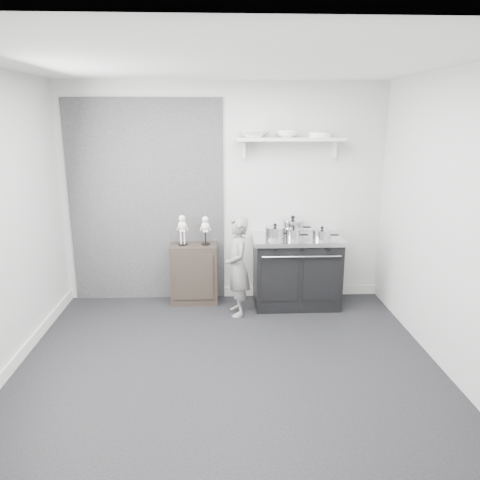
# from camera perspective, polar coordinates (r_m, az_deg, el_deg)

# --- Properties ---
(ground) EXTENTS (4.00, 4.00, 0.00)m
(ground) POSITION_cam_1_polar(r_m,az_deg,el_deg) (4.57, -1.58, -15.04)
(ground) COLOR black
(ground) RESTS_ON ground
(room_shell) EXTENTS (4.02, 3.62, 2.71)m
(room_shell) POSITION_cam_1_polar(r_m,az_deg,el_deg) (4.17, -3.00, 5.98)
(room_shell) COLOR beige
(room_shell) RESTS_ON ground
(wall_shelf) EXTENTS (1.30, 0.26, 0.24)m
(wall_shelf) POSITION_cam_1_polar(r_m,az_deg,el_deg) (5.72, 6.15, 12.02)
(wall_shelf) COLOR silver
(wall_shelf) RESTS_ON room_shell
(stove) EXTENTS (1.09, 0.68, 0.87)m
(stove) POSITION_cam_1_polar(r_m,az_deg,el_deg) (5.82, 6.88, -3.72)
(stove) COLOR black
(stove) RESTS_ON ground
(side_cabinet) EXTENTS (0.58, 0.34, 0.75)m
(side_cabinet) POSITION_cam_1_polar(r_m,az_deg,el_deg) (5.90, -5.60, -4.08)
(side_cabinet) COLOR black
(side_cabinet) RESTS_ON ground
(child) EXTENTS (0.34, 0.46, 1.17)m
(child) POSITION_cam_1_polar(r_m,az_deg,el_deg) (5.45, -0.30, -3.28)
(child) COLOR slate
(child) RESTS_ON ground
(pot_front_left) EXTENTS (0.33, 0.24, 0.19)m
(pot_front_left) POSITION_cam_1_polar(r_m,az_deg,el_deg) (5.55, 4.29, 0.88)
(pot_front_left) COLOR silver
(pot_front_left) RESTS_ON stove
(pot_back_left) EXTENTS (0.37, 0.28, 0.23)m
(pot_back_left) POSITION_cam_1_polar(r_m,az_deg,el_deg) (5.81, 6.44, 1.64)
(pot_back_left) COLOR silver
(pot_back_left) RESTS_ON stove
(pot_front_right) EXTENTS (0.31, 0.22, 0.16)m
(pot_front_right) POSITION_cam_1_polar(r_m,az_deg,el_deg) (5.59, 9.95, 0.68)
(pot_front_right) COLOR silver
(pot_front_right) RESTS_ON stove
(pot_front_center) EXTENTS (0.26, 0.17, 0.16)m
(pot_front_center) POSITION_cam_1_polar(r_m,az_deg,el_deg) (5.54, 6.53, 0.71)
(pot_front_center) COLOR silver
(pot_front_center) RESTS_ON stove
(skeleton_full) EXTENTS (0.12, 0.08, 0.43)m
(skeleton_full) POSITION_cam_1_polar(r_m,az_deg,el_deg) (5.75, -7.04, 1.49)
(skeleton_full) COLOR white
(skeleton_full) RESTS_ON side_cabinet
(skeleton_torso) EXTENTS (0.11, 0.07, 0.41)m
(skeleton_torso) POSITION_cam_1_polar(r_m,az_deg,el_deg) (5.74, -4.25, 1.42)
(skeleton_torso) COLOR white
(skeleton_torso) RESTS_ON side_cabinet
(bowl_large) EXTENTS (0.34, 0.34, 0.08)m
(bowl_large) POSITION_cam_1_polar(r_m,az_deg,el_deg) (5.66, 1.65, 12.80)
(bowl_large) COLOR white
(bowl_large) RESTS_ON wall_shelf
(bowl_small) EXTENTS (0.26, 0.26, 0.08)m
(bowl_small) POSITION_cam_1_polar(r_m,az_deg,el_deg) (5.70, 5.79, 12.74)
(bowl_small) COLOR white
(bowl_small) RESTS_ON wall_shelf
(plate_stack) EXTENTS (0.28, 0.28, 0.06)m
(plate_stack) POSITION_cam_1_polar(r_m,az_deg,el_deg) (5.77, 9.73, 12.53)
(plate_stack) COLOR white
(plate_stack) RESTS_ON wall_shelf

